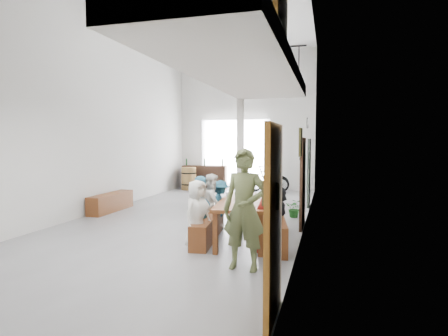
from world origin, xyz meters
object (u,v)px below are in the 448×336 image
(tasting_table, at_px, (244,204))
(bench_inner, at_px, (208,227))
(bicycle_near, at_px, (269,181))
(host_standing, at_px, (244,209))
(oak_barrel, at_px, (189,179))
(serving_counter, at_px, (205,177))
(side_bench, at_px, (111,202))

(tasting_table, distance_m, bench_inner, 0.86)
(bicycle_near, bearing_deg, host_standing, -169.96)
(oak_barrel, distance_m, host_standing, 9.52)
(tasting_table, distance_m, oak_barrel, 7.94)
(tasting_table, distance_m, host_standing, 1.63)
(oak_barrel, distance_m, serving_counter, 0.72)
(tasting_table, xyz_separation_m, oak_barrel, (-3.81, 6.96, -0.26))
(side_bench, bearing_deg, serving_counter, 80.85)
(oak_barrel, bearing_deg, bench_inner, -66.19)
(tasting_table, distance_m, side_bench, 4.69)
(side_bench, height_order, serving_counter, serving_counter)
(bench_inner, distance_m, side_bench, 4.07)
(bench_inner, height_order, serving_counter, serving_counter)
(bicycle_near, bearing_deg, serving_counter, 92.52)
(side_bench, bearing_deg, bicycle_near, 56.84)
(host_standing, bearing_deg, bicycle_near, 101.59)
(tasting_table, bearing_deg, bench_inner, 178.43)
(serving_counter, xyz_separation_m, host_standing, (3.68, -9.08, 0.43))
(tasting_table, bearing_deg, side_bench, 147.92)
(tasting_table, xyz_separation_m, serving_counter, (-3.32, 7.49, -0.23))
(serving_counter, bearing_deg, tasting_table, -71.69)
(side_bench, distance_m, host_standing, 5.85)
(serving_counter, bearing_deg, bench_inner, -76.52)
(tasting_table, xyz_separation_m, side_bench, (-4.20, 2.02, -0.46))
(serving_counter, relative_size, bicycle_near, 1.16)
(oak_barrel, relative_size, host_standing, 0.49)
(bicycle_near, bearing_deg, tasting_table, -171.32)
(side_bench, height_order, host_standing, host_standing)
(bicycle_near, bearing_deg, oak_barrel, 102.31)
(tasting_table, relative_size, bench_inner, 1.17)
(side_bench, height_order, oak_barrel, oak_barrel)
(serving_counter, bearing_deg, bicycle_near, -6.67)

